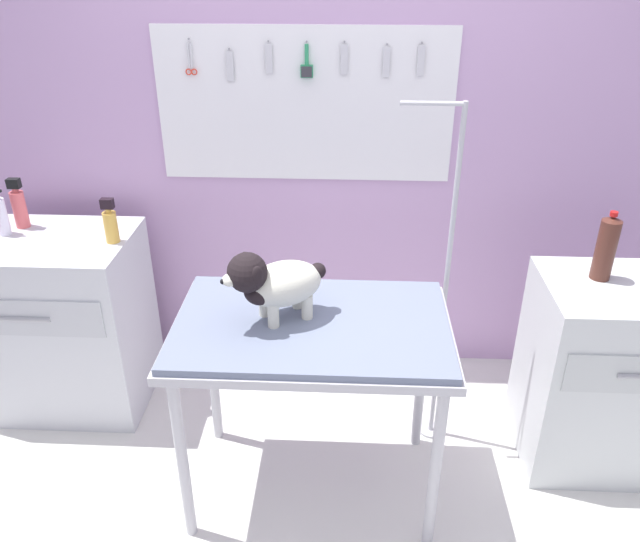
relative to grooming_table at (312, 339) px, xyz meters
name	(u,v)px	position (x,y,z in m)	size (l,w,h in m)	color
ground	(318,540)	(0.04, -0.28, -0.78)	(4.40, 4.00, 0.04)	silver
rear_wall_panel	(331,158)	(0.04, 1.00, 0.40)	(4.00, 0.11, 2.30)	#BB95C3
grooming_table	(312,339)	(0.00, 0.00, 0.00)	(1.06, 0.68, 0.84)	#B7B7BC
grooming_arm	(442,300)	(0.54, 0.36, -0.02)	(0.30, 0.11, 1.58)	#B7B7BC
dog	(274,283)	(-0.14, 0.01, 0.24)	(0.39, 0.30, 0.29)	silver
counter_left	(60,321)	(-1.28, 0.55, -0.31)	(0.80, 0.58, 0.90)	silver
cabinet_right	(609,374)	(1.28, 0.28, -0.32)	(0.68, 0.54, 0.87)	silver
spray_bottle_short	(1,216)	(-1.47, 0.59, 0.23)	(0.06, 0.06, 0.22)	white
conditioner_bottle	(110,224)	(-0.93, 0.54, 0.23)	(0.06, 0.06, 0.21)	gold
pump_bottle_white	(19,206)	(-1.42, 0.68, 0.24)	(0.06, 0.06, 0.24)	#D8595C
soda_bottle	(606,248)	(1.17, 0.34, 0.25)	(0.08, 0.08, 0.29)	#4F281E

